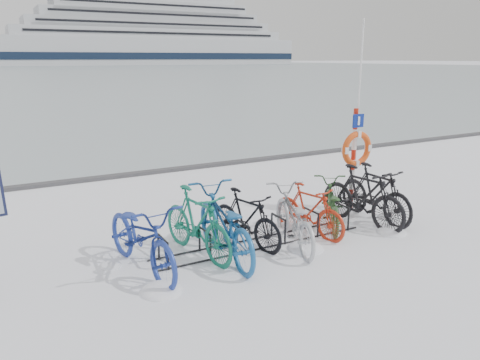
% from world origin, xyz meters
% --- Properties ---
extents(ground, '(900.00, 900.00, 0.00)m').
position_xyz_m(ground, '(0.00, 0.00, 0.00)').
color(ground, white).
rests_on(ground, ground).
extents(quay_edge, '(400.00, 0.25, 0.10)m').
position_xyz_m(quay_edge, '(0.00, 5.90, 0.05)').
color(quay_edge, '#3F3F42').
rests_on(quay_edge, ground).
extents(bike_rack, '(4.00, 0.48, 0.46)m').
position_xyz_m(bike_rack, '(0.00, 0.00, 0.18)').
color(bike_rack, black).
rests_on(bike_rack, ground).
extents(lifebuoy_station, '(0.76, 0.22, 3.94)m').
position_xyz_m(lifebuoy_station, '(2.76, 0.74, 1.32)').
color(lifebuoy_station, '#AE1E0D').
rests_on(lifebuoy_station, ground).
extents(cruise_ferry, '(139.99, 26.40, 46.00)m').
position_xyz_m(cruise_ferry, '(69.44, 215.34, 12.53)').
color(cruise_ferry, silver).
rests_on(cruise_ferry, ground).
extents(bike_0, '(1.08, 2.32, 1.17)m').
position_xyz_m(bike_0, '(-2.14, -0.01, 0.59)').
color(bike_0, navy).
rests_on(bike_0, ground).
extents(bike_1, '(0.86, 2.00, 1.16)m').
position_xyz_m(bike_1, '(-1.16, 0.12, 0.58)').
color(bike_1, '#136B52').
rests_on(bike_1, ground).
extents(bike_2, '(0.96, 2.31, 1.18)m').
position_xyz_m(bike_2, '(-0.80, -0.15, 0.59)').
color(bike_2, '#1A5693').
rests_on(bike_2, ground).
extents(bike_3, '(0.89, 1.75, 1.01)m').
position_xyz_m(bike_3, '(-0.24, 0.12, 0.51)').
color(bike_3, black).
rests_on(bike_3, ground).
extents(bike_4, '(1.22, 2.11, 1.05)m').
position_xyz_m(bike_4, '(0.48, -0.28, 0.52)').
color(bike_4, '#ABADB2').
rests_on(bike_4, ground).
extents(bike_5, '(0.84, 1.70, 0.98)m').
position_xyz_m(bike_5, '(1.03, 0.01, 0.49)').
color(bike_5, red).
rests_on(bike_5, ground).
extents(bike_6, '(1.49, 1.84, 0.94)m').
position_xyz_m(bike_6, '(1.68, 0.16, 0.47)').
color(bike_6, '#2C5329').
rests_on(bike_6, ground).
extents(bike_7, '(0.88, 2.04, 1.19)m').
position_xyz_m(bike_7, '(2.27, -0.06, 0.59)').
color(bike_7, black).
rests_on(bike_7, ground).
extents(bike_8, '(0.59, 1.93, 1.15)m').
position_xyz_m(bike_8, '(2.71, 0.04, 0.58)').
color(bike_8, black).
rests_on(bike_8, ground).
extents(snow_drifts, '(6.01, 1.99, 0.22)m').
position_xyz_m(snow_drifts, '(0.45, -0.29, 0.00)').
color(snow_drifts, white).
rests_on(snow_drifts, ground).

